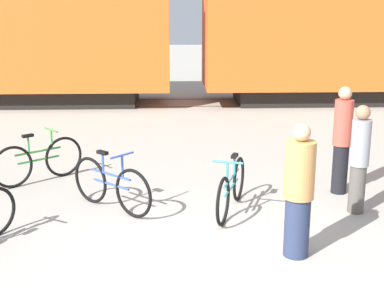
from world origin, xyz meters
TOP-DOWN VIEW (x-y plane):
  - ground_plane at (0.00, 0.00)m, footprint 80.00×80.00m
  - freight_train at (0.00, 11.58)m, footprint 57.57×2.86m
  - rail_near at (0.00, 10.86)m, footprint 69.57×0.07m
  - rail_far at (0.00, 12.30)m, footprint 69.57×0.07m
  - bicycle_teal at (0.38, 1.82)m, footprint 0.64×1.73m
  - bicycle_green at (-2.92, 3.42)m, footprint 1.37×1.17m
  - bicycle_blue at (-1.47, 1.97)m, footprint 1.33×1.22m
  - person_in_grey at (2.31, 1.71)m, footprint 0.29×0.29m
  - person_in_red at (2.32, 2.62)m, footprint 0.31×0.31m
  - person_in_tan at (1.04, 0.28)m, footprint 0.38×0.38m

SIDE VIEW (x-z plane):
  - ground_plane at x=0.00m, z-range 0.00..0.00m
  - rail_near at x=0.00m, z-range 0.00..0.01m
  - rail_far at x=0.00m, z-range 0.00..0.01m
  - bicycle_teal at x=0.38m, z-range -0.07..0.83m
  - bicycle_green at x=-2.92m, z-range -0.07..0.87m
  - bicycle_blue at x=-1.47m, z-range -0.07..0.88m
  - person_in_tan at x=1.04m, z-range -0.01..1.72m
  - person_in_grey at x=2.31m, z-range 0.02..1.70m
  - person_in_red at x=2.32m, z-range 0.02..1.85m
  - freight_train at x=0.00m, z-range 0.16..5.67m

